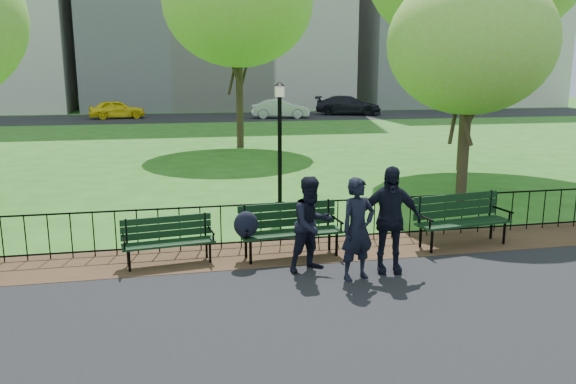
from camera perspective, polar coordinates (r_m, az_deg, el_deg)
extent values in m
plane|color=#2A5C18|center=(9.76, 5.02, -8.67)|extent=(120.00, 120.00, 0.00)
cube|color=black|center=(6.89, 13.62, -18.32)|extent=(60.00, 9.20, 0.01)
cube|color=#3A2217|center=(11.12, 2.79, -5.93)|extent=(60.00, 1.60, 0.01)
cube|color=black|center=(43.94, -8.34, 7.51)|extent=(70.00, 9.00, 0.01)
cylinder|color=black|center=(11.35, 2.20, -1.01)|extent=(24.00, 0.04, 0.04)
cylinder|color=black|center=(11.55, 2.17, -4.68)|extent=(24.00, 0.04, 0.04)
cylinder|color=black|center=(11.46, 2.18, -3.10)|extent=(0.02, 0.02, 0.90)
cube|color=black|center=(10.59, 0.36, -4.19)|extent=(1.97, 0.68, 0.04)
cube|color=black|center=(10.75, -0.08, -1.89)|extent=(1.93, 0.21, 0.48)
cylinder|color=black|center=(10.28, -3.83, -6.14)|extent=(0.05, 0.05, 0.48)
cylinder|color=black|center=(10.75, 4.96, -5.32)|extent=(0.05, 0.05, 0.48)
cylinder|color=black|center=(10.64, -4.30, -5.51)|extent=(0.05, 0.05, 0.48)
cylinder|color=black|center=(11.10, 4.22, -4.75)|extent=(0.05, 0.05, 0.48)
cylinder|color=black|center=(10.31, -4.51, -3.55)|extent=(0.10, 0.60, 0.04)
cylinder|color=black|center=(10.83, 4.99, -2.79)|extent=(0.10, 0.60, 0.04)
ellipsoid|color=black|center=(10.20, -4.29, -3.31)|extent=(0.47, 0.35, 0.49)
cube|color=black|center=(10.43, -12.01, -5.12)|extent=(1.70, 0.66, 0.04)
cube|color=black|center=(10.57, -12.26, -3.11)|extent=(1.64, 0.25, 0.41)
cylinder|color=black|center=(10.28, -15.82, -6.80)|extent=(0.05, 0.05, 0.41)
cylinder|color=black|center=(10.45, -7.92, -6.13)|extent=(0.05, 0.05, 0.41)
cylinder|color=black|center=(10.59, -15.94, -6.24)|extent=(0.05, 0.05, 0.41)
cylinder|color=black|center=(10.75, -8.28, -5.61)|extent=(0.05, 0.05, 0.41)
cylinder|color=black|center=(10.32, -16.36, -4.58)|extent=(0.10, 0.51, 0.04)
cylinder|color=black|center=(10.50, -7.82, -3.90)|extent=(0.10, 0.51, 0.04)
cube|color=black|center=(11.79, 17.40, -3.01)|extent=(2.03, 0.79, 0.04)
cube|color=black|center=(11.92, 16.70, -0.92)|extent=(1.97, 0.30, 0.49)
cylinder|color=black|center=(11.21, 14.40, -4.91)|extent=(0.05, 0.05, 0.49)
cylinder|color=black|center=(12.23, 21.11, -3.93)|extent=(0.05, 0.05, 0.49)
cylinder|color=black|center=(11.53, 13.31, -4.38)|extent=(0.05, 0.05, 0.49)
cylinder|color=black|center=(12.52, 19.94, -3.48)|extent=(0.05, 0.05, 0.49)
cylinder|color=black|center=(11.21, 13.63, -2.51)|extent=(0.13, 0.62, 0.04)
cylinder|color=black|center=(12.31, 20.95, -1.67)|extent=(0.13, 0.62, 0.04)
cylinder|color=black|center=(14.53, -0.82, -1.34)|extent=(0.25, 0.25, 0.14)
cylinder|color=black|center=(14.27, -0.84, 4.02)|extent=(0.11, 0.11, 2.89)
cube|color=beige|center=(14.14, -0.86, 10.20)|extent=(0.20, 0.20, 0.27)
cone|color=black|center=(14.13, -0.86, 10.93)|extent=(0.29, 0.29, 0.11)
cylinder|color=#2D2116|center=(15.77, 17.38, 3.63)|extent=(0.29, 0.29, 2.56)
ellipsoid|color=#83A932|center=(15.63, 18.07, 14.16)|extent=(4.30, 4.30, 3.66)
cylinder|color=#2D2116|center=(20.77, 17.51, 8.19)|extent=(0.32, 0.32, 4.46)
cylinder|color=#2D2116|center=(26.11, -4.92, 8.84)|extent=(0.33, 0.33, 3.95)
ellipsoid|color=#83A932|center=(26.24, -5.11, 18.63)|extent=(6.65, 6.65, 5.65)
imported|color=black|center=(9.47, 7.09, -3.74)|extent=(0.73, 0.58, 1.75)
imported|color=black|center=(9.81, 2.43, -3.27)|extent=(0.92, 0.69, 1.69)
imported|color=black|center=(9.88, 10.23, -2.75)|extent=(1.17, 0.64, 1.88)
imported|color=yellow|center=(44.16, -16.99, 8.05)|extent=(4.28, 2.31, 1.38)
imported|color=#B8BBC0|center=(42.63, -0.80, 8.47)|extent=(4.48, 2.04, 1.43)
imported|color=black|center=(46.22, 6.14, 8.75)|extent=(5.69, 3.95, 1.53)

